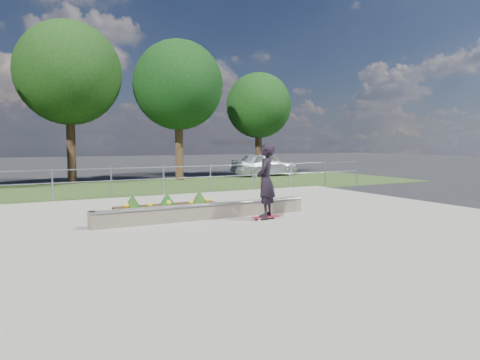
# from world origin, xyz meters

# --- Properties ---
(ground) EXTENTS (120.00, 120.00, 0.00)m
(ground) POSITION_xyz_m (0.00, 0.00, 0.00)
(ground) COLOR black
(ground) RESTS_ON ground
(grass_verge) EXTENTS (30.00, 8.00, 0.02)m
(grass_verge) POSITION_xyz_m (0.00, 11.00, 0.01)
(grass_verge) COLOR #2B431A
(grass_verge) RESTS_ON ground
(concrete_slab) EXTENTS (15.00, 15.00, 0.06)m
(concrete_slab) POSITION_xyz_m (0.00, 0.00, 0.03)
(concrete_slab) COLOR gray
(concrete_slab) RESTS_ON ground
(fence) EXTENTS (20.06, 0.06, 1.20)m
(fence) POSITION_xyz_m (0.00, 7.50, 0.77)
(fence) COLOR gray
(fence) RESTS_ON ground
(tree_mid_left) EXTENTS (5.25, 5.25, 8.25)m
(tree_mid_left) POSITION_xyz_m (-2.50, 15.00, 5.61)
(tree_mid_left) COLOR black
(tree_mid_left) RESTS_ON ground
(tree_mid_right) EXTENTS (4.90, 4.90, 7.70)m
(tree_mid_right) POSITION_xyz_m (3.00, 14.00, 5.23)
(tree_mid_right) COLOR #382516
(tree_mid_right) RESTS_ON ground
(tree_far_right) EXTENTS (4.20, 4.20, 6.60)m
(tree_far_right) POSITION_xyz_m (9.00, 15.50, 4.48)
(tree_far_right) COLOR #2F2012
(tree_far_right) RESTS_ON ground
(grind_ledge) EXTENTS (6.00, 0.44, 0.43)m
(grind_ledge) POSITION_xyz_m (-0.65, 1.88, 0.26)
(grind_ledge) COLOR brown
(grind_ledge) RESTS_ON concrete_slab
(planter_bed) EXTENTS (3.00, 1.20, 0.61)m
(planter_bed) POSITION_xyz_m (-1.29, 2.98, 0.24)
(planter_bed) COLOR black
(planter_bed) RESTS_ON concrete_slab
(skateboarder) EXTENTS (0.83, 0.83, 2.02)m
(skateboarder) POSITION_xyz_m (0.73, 1.03, 1.11)
(skateboarder) COLOR silver
(skateboarder) RESTS_ON concrete_slab
(parked_car) EXTENTS (4.38, 1.89, 1.47)m
(parked_car) POSITION_xyz_m (8.81, 14.37, 0.74)
(parked_car) COLOR silver
(parked_car) RESTS_ON ground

